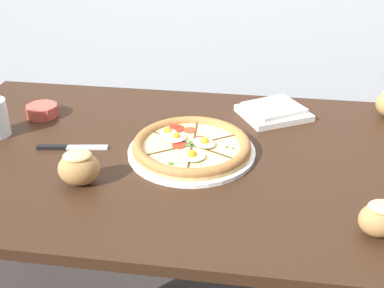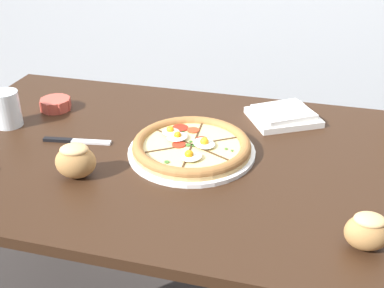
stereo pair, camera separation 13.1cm
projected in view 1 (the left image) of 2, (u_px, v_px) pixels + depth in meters
dining_table at (191, 181)px, 1.39m from camera, size 1.58×0.90×0.75m
pizza at (192, 147)px, 1.35m from camera, size 0.36×0.36×0.05m
ramekin_bowl at (42, 110)px, 1.56m from camera, size 0.11×0.11×0.04m
napkin_folded at (274, 111)px, 1.56m from camera, size 0.26×0.25×0.04m
bread_piece_near at (79, 167)px, 1.20m from camera, size 0.12×0.10×0.09m
bread_piece_mid at (381, 218)px, 1.02m from camera, size 0.10×0.08×0.08m
knife_spare at (71, 147)px, 1.38m from camera, size 0.20×0.05×0.01m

